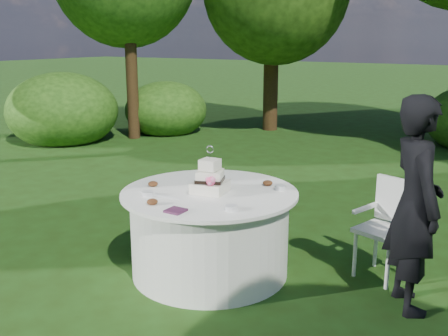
{
  "coord_description": "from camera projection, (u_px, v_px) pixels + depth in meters",
  "views": [
    {
      "loc": [
        2.43,
        -3.69,
        2.09
      ],
      "look_at": [
        0.15,
        0.0,
        1.0
      ],
      "focal_mm": 42.0,
      "sensor_mm": 36.0,
      "label": 1
    }
  ],
  "objects": [
    {
      "name": "ground",
      "position": [
        210.0,
        272.0,
        4.79
      ],
      "size": [
        80.0,
        80.0,
        0.0
      ],
      "primitive_type": "plane",
      "color": "#1D350E",
      "rests_on": "ground"
    },
    {
      "name": "napkins",
      "position": [
        176.0,
        211.0,
        4.06
      ],
      "size": [
        0.14,
        0.14,
        0.02
      ],
      "primitive_type": "cube",
      "color": "#471E3C",
      "rests_on": "table"
    },
    {
      "name": "feather_plume",
      "position": [
        160.0,
        196.0,
        4.46
      ],
      "size": [
        0.48,
        0.07,
        0.01
      ],
      "primitive_type": "ellipsoid",
      "color": "white",
      "rests_on": "table"
    },
    {
      "name": "guest",
      "position": [
        415.0,
        205.0,
        3.99
      ],
      "size": [
        0.67,
        0.74,
        1.69
      ],
      "primitive_type": "imported",
      "rotation": [
        0.0,
        0.0,
        2.14
      ],
      "color": "black",
      "rests_on": "ground"
    },
    {
      "name": "table",
      "position": [
        210.0,
        232.0,
        4.7
      ],
      "size": [
        1.56,
        1.56,
        0.77
      ],
      "color": "white",
      "rests_on": "ground"
    },
    {
      "name": "cake",
      "position": [
        210.0,
        180.0,
        4.54
      ],
      "size": [
        0.33,
        0.33,
        0.42
      ],
      "color": "silver",
      "rests_on": "table"
    },
    {
      "name": "chair",
      "position": [
        389.0,
        220.0,
        4.62
      ],
      "size": [
        0.51,
        0.51,
        0.88
      ],
      "color": "silver",
      "rests_on": "ground"
    },
    {
      "name": "votives",
      "position": [
        220.0,
        196.0,
        4.4
      ],
      "size": [
        0.98,
        0.87,
        0.04
      ],
      "color": "silver",
      "rests_on": "table"
    },
    {
      "name": "petal_cups",
      "position": [
        193.0,
        189.0,
        4.58
      ],
      "size": [
        0.96,
        1.08,
        0.05
      ],
      "color": "#562D16",
      "rests_on": "table"
    }
  ]
}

